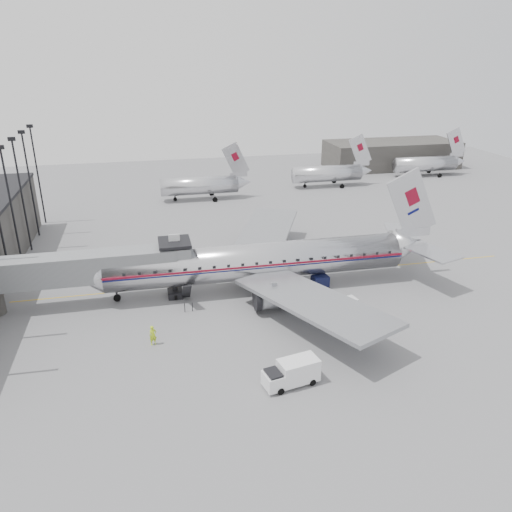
{
  "coord_description": "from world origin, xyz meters",
  "views": [
    {
      "loc": [
        -11.47,
        -46.81,
        25.18
      ],
      "look_at": [
        0.32,
        5.4,
        3.2
      ],
      "focal_mm": 35.0,
      "sensor_mm": 36.0,
      "label": 1
    }
  ],
  "objects_px": {
    "ramp_worker": "(153,335)",
    "service_van": "(292,373)",
    "baggage_cart_navy": "(320,282)",
    "baggage_cart_white": "(348,305)",
    "airliner": "(264,261)"
  },
  "relations": [
    {
      "from": "service_van",
      "to": "ramp_worker",
      "type": "bearing_deg",
      "value": 130.27
    },
    {
      "from": "baggage_cart_navy",
      "to": "ramp_worker",
      "type": "bearing_deg",
      "value": -165.29
    },
    {
      "from": "service_van",
      "to": "baggage_cart_white",
      "type": "height_order",
      "value": "service_van"
    },
    {
      "from": "baggage_cart_white",
      "to": "ramp_worker",
      "type": "xyz_separation_m",
      "value": [
        -20.0,
        -2.01,
        0.18
      ]
    },
    {
      "from": "ramp_worker",
      "to": "service_van",
      "type": "bearing_deg",
      "value": -56.69
    },
    {
      "from": "service_van",
      "to": "baggage_cart_navy",
      "type": "height_order",
      "value": "service_van"
    },
    {
      "from": "airliner",
      "to": "baggage_cart_navy",
      "type": "xyz_separation_m",
      "value": [
        6.25,
        -1.54,
        -2.54
      ]
    },
    {
      "from": "service_van",
      "to": "baggage_cart_navy",
      "type": "xyz_separation_m",
      "value": [
        8.31,
        16.56,
        -0.35
      ]
    },
    {
      "from": "baggage_cart_navy",
      "to": "ramp_worker",
      "type": "distance_m",
      "value": 20.69
    },
    {
      "from": "baggage_cart_white",
      "to": "baggage_cart_navy",
      "type": "bearing_deg",
      "value": 88.25
    },
    {
      "from": "baggage_cart_navy",
      "to": "baggage_cart_white",
      "type": "xyz_separation_m",
      "value": [
        0.91,
        -5.99,
        0.0
      ]
    },
    {
      "from": "airliner",
      "to": "ramp_worker",
      "type": "relative_size",
      "value": 21.66
    },
    {
      "from": "baggage_cart_navy",
      "to": "baggage_cart_white",
      "type": "distance_m",
      "value": 6.06
    },
    {
      "from": "baggage_cart_white",
      "to": "service_van",
      "type": "bearing_deg",
      "value": -141.54
    },
    {
      "from": "service_van",
      "to": "ramp_worker",
      "type": "relative_size",
      "value": 2.52
    }
  ]
}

